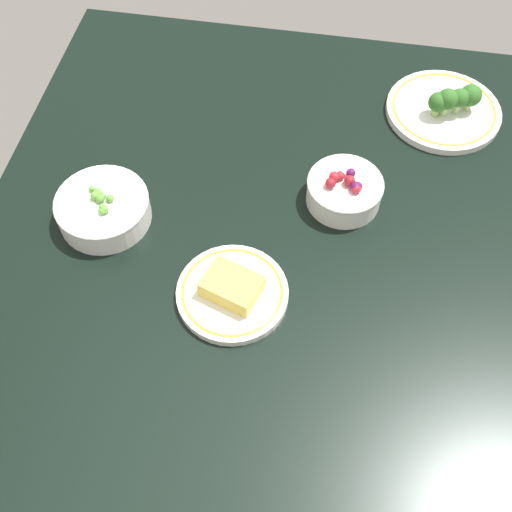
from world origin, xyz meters
The scene contains 5 objects.
dining_table centered at (0.00, 0.00, 2.00)cm, with size 122.62×99.11×4.00cm, color black.
bowl_peas centered at (-4.77, -27.62, 6.74)cm, with size 16.25×16.25×6.26cm.
plate_cheese centered at (7.00, -2.67, 5.42)cm, with size 18.16×18.16×4.79cm.
bowl_berries centered at (-15.74, 13.08, 6.85)cm, with size 13.47×13.47×6.70cm.
plate_broccoli centered at (-40.72, 30.79, 5.77)cm, with size 22.43×22.43×7.44cm.
Camera 1 is at (57.26, 9.83, 94.18)cm, focal length 44.80 mm.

